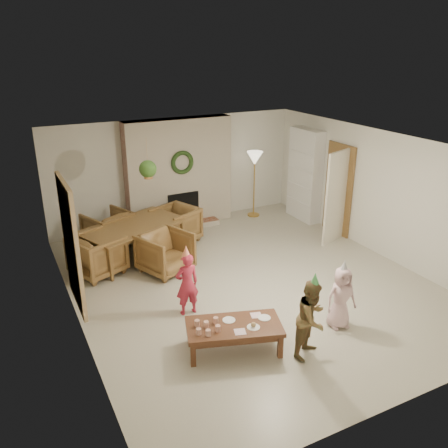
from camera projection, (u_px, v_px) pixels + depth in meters
floor at (249, 282)px, 8.49m from camera, size 7.00×7.00×0.00m
ceiling at (252, 146)px, 7.58m from camera, size 7.00×7.00×0.00m
wall_back at (176, 171)px, 10.95m from camera, size 7.00×0.00×7.00m
wall_front at (408, 318)px, 5.13m from camera, size 7.00×0.00×7.00m
wall_left at (71, 251)px, 6.78m from camera, size 0.00×7.00×7.00m
wall_right at (381, 194)px, 9.30m from camera, size 0.00×7.00×7.00m
fireplace_mass at (179, 173)px, 10.78m from camera, size 2.50×0.40×2.50m
fireplace_hearth at (186, 226)px, 10.92m from camera, size 1.60×0.30×0.12m
fireplace_firebox at (183, 208)px, 10.92m from camera, size 0.75×0.12×0.75m
fireplace_wreath at (182, 163)px, 10.48m from camera, size 0.54×0.10×0.54m
floor_lamp_base at (253, 215)px, 11.76m from camera, size 0.30×0.30×0.03m
floor_lamp_post at (254, 186)px, 11.49m from camera, size 0.03×0.03×1.46m
floor_lamp_shade at (255, 158)px, 11.23m from camera, size 0.39×0.39×0.33m
bookshelf_carcass at (305, 175)px, 11.20m from camera, size 0.30×1.00×2.20m
bookshelf_shelf_a at (303, 201)px, 11.43m from camera, size 0.30×0.92×0.03m
bookshelf_shelf_b at (304, 185)px, 11.28m from camera, size 0.30×0.92×0.03m
bookshelf_shelf_c at (305, 169)px, 11.14m from camera, size 0.30×0.92×0.03m
bookshelf_shelf_d at (306, 152)px, 10.99m from camera, size 0.30×0.92×0.03m
books_row_lower at (306, 197)px, 11.24m from camera, size 0.20×0.40×0.24m
books_row_mid at (302, 179)px, 11.26m from camera, size 0.20×0.44×0.24m
books_row_upper at (307, 165)px, 11.00m from camera, size 0.20×0.36×0.22m
door_frame at (339, 189)px, 10.36m from camera, size 0.05×0.86×2.04m
door_leaf at (336, 197)px, 9.90m from camera, size 0.77×0.32×2.00m
curtain_panel at (71, 245)px, 6.96m from camera, size 0.06×1.20×2.00m
dining_table at (135, 242)px, 9.31m from camera, size 2.30×1.81×0.71m
dining_chair_near at (166, 253)px, 8.76m from camera, size 1.10×1.12×0.78m
dining_chair_far at (108, 229)px, 9.84m from camera, size 1.10×1.12×0.78m
dining_chair_left at (98, 255)px, 8.67m from camera, size 1.12×1.10×0.78m
dining_chair_right at (176, 225)px, 10.08m from camera, size 1.12×1.10×0.78m
hanging_plant_cord at (147, 157)px, 8.41m from camera, size 0.01×0.01×0.70m
hanging_plant_pot at (148, 175)px, 8.54m from camera, size 0.16×0.16×0.12m
hanging_plant_foliage at (148, 169)px, 8.50m from camera, size 0.32×0.32×0.32m
coffee_table_top at (234, 327)px, 6.50m from camera, size 1.46×1.04×0.06m
coffee_table_apron at (234, 331)px, 6.53m from camera, size 1.34×0.91×0.08m
coffee_leg_fl at (193, 355)px, 6.24m from camera, size 0.09×0.09×0.35m
coffee_leg_fr at (280, 346)px, 6.42m from camera, size 0.09×0.09×0.35m
coffee_leg_bl at (190, 332)px, 6.74m from camera, size 0.09×0.09×0.35m
coffee_leg_br at (271, 325)px, 6.91m from camera, size 0.09×0.09×0.35m
cup_a at (199, 332)px, 6.26m from camera, size 0.09×0.09×0.09m
cup_b at (197, 323)px, 6.45m from camera, size 0.09×0.09×0.09m
cup_c at (208, 333)px, 6.23m from camera, size 0.09×0.09×0.09m
cup_d at (206, 324)px, 6.42m from camera, size 0.09×0.09×0.09m
cup_e at (218, 328)px, 6.33m from camera, size 0.09×0.09×0.09m
cup_f at (216, 320)px, 6.52m from camera, size 0.09×0.09×0.09m
plate_a at (229, 320)px, 6.60m from camera, size 0.23×0.23×0.01m
plate_b at (253, 327)px, 6.43m from camera, size 0.23×0.23×0.01m
plate_c at (264, 318)px, 6.65m from camera, size 0.23×0.23×0.01m
food_scoop at (253, 325)px, 6.42m from camera, size 0.09×0.09×0.07m
napkin_left at (240, 332)px, 6.33m from camera, size 0.19×0.19×0.01m
napkin_right at (256, 315)px, 6.71m from camera, size 0.19×0.19×0.01m
child_red at (187, 284)px, 7.34m from camera, size 0.38×0.25×1.05m
party_hat_red at (186, 251)px, 7.14m from camera, size 0.18×0.18×0.20m
child_plaid at (312, 319)px, 6.35m from camera, size 0.68×0.63×1.13m
party_hat_plaid at (315, 279)px, 6.13m from camera, size 0.15×0.15×0.18m
child_pink at (341, 298)px, 7.02m from camera, size 0.53×0.39×0.99m
party_hat_pink at (344, 266)px, 6.82m from camera, size 0.16×0.16×0.18m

